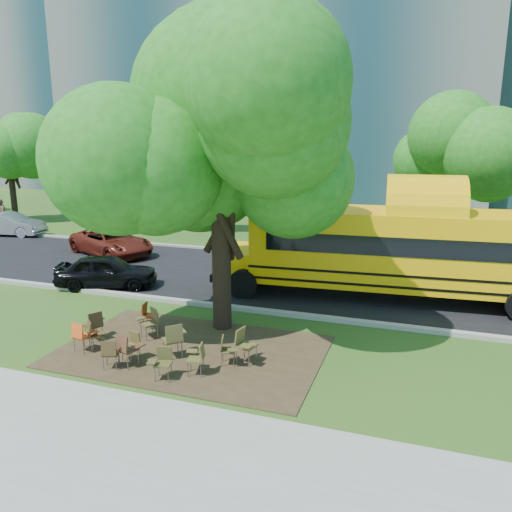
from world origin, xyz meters
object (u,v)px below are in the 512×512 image
at_px(chair_10, 148,313).
at_px(chair_2, 111,351).
at_px(chair_4, 127,347).
at_px(chair_6, 198,356).
at_px(chair_9, 150,320).
at_px(main_tree, 220,152).
at_px(chair_1, 94,333).
at_px(chair_11, 174,337).
at_px(school_bus, 417,250).
at_px(chair_5, 162,360).
at_px(chair_7, 226,348).
at_px(chair_0, 82,334).
at_px(black_car, 107,271).
at_px(pedestrian_b, 1,212).
at_px(chair_12, 244,342).
at_px(chair_8, 95,323).
at_px(bg_car_red, 111,242).
at_px(bg_car_silver, 9,224).
at_px(chair_3, 131,343).

bearing_deg(chair_10, chair_2, 1.76).
distance_m(chair_4, chair_6, 1.85).
distance_m(chair_2, chair_9, 2.07).
relative_size(main_tree, chair_1, 10.49).
height_order(chair_4, chair_11, chair_11).
distance_m(school_bus, chair_9, 9.36).
height_order(chair_5, chair_7, chair_5).
bearing_deg(chair_4, chair_6, 22.72).
distance_m(chair_0, black_car, 6.10).
distance_m(black_car, pedestrian_b, 17.91).
relative_size(chair_6, chair_11, 0.84).
bearing_deg(chair_0, chair_12, 18.97).
bearing_deg(main_tree, chair_6, -78.29).
xyz_separation_m(chair_8, bg_car_red, (-5.86, 9.23, 0.12)).
bearing_deg(school_bus, chair_11, -133.48).
distance_m(school_bus, chair_5, 9.90).
bearing_deg(bg_car_silver, chair_4, -136.80).
relative_size(chair_2, chair_7, 1.03).
bearing_deg(chair_11, chair_7, -41.61).
xyz_separation_m(chair_1, chair_10, (0.56, 1.82, -0.01)).
height_order(school_bus, chair_9, school_bus).
bearing_deg(chair_8, chair_12, -61.13).
bearing_deg(bg_car_silver, chair_8, -137.38).
relative_size(chair_4, bg_car_red, 0.19).
relative_size(chair_1, bg_car_red, 0.18).
bearing_deg(black_car, chair_4, -159.99).
relative_size(chair_8, chair_9, 0.99).
bearing_deg(chair_0, bg_car_silver, 148.40).
distance_m(chair_11, bg_car_red, 12.79).
distance_m(school_bus, chair_8, 10.84).
relative_size(chair_5, chair_10, 0.97).
bearing_deg(chair_10, bg_car_silver, -133.33).
height_order(chair_4, chair_12, chair_12).
bearing_deg(bg_car_silver, chair_7, -131.21).
distance_m(chair_2, chair_10, 2.69).
height_order(chair_12, pedestrian_b, pedestrian_b).
height_order(main_tree, chair_8, main_tree).
xyz_separation_m(chair_1, chair_8, (-0.40, 0.57, 0.02)).
bearing_deg(bg_car_silver, chair_11, -133.46).
bearing_deg(chair_6, chair_5, 110.62).
distance_m(chair_6, chair_9, 2.80).
distance_m(chair_6, pedestrian_b, 26.33).
bearing_deg(chair_7, chair_6, -50.77).
relative_size(chair_4, black_car, 0.24).
xyz_separation_m(main_tree, chair_1, (-2.61, -2.66, -4.73)).
bearing_deg(chair_7, chair_9, -126.40).
xyz_separation_m(chair_1, chair_11, (2.26, 0.26, 0.08)).
height_order(chair_10, chair_11, chair_11).
height_order(school_bus, chair_6, school_bus).
bearing_deg(chair_12, chair_3, -62.72).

